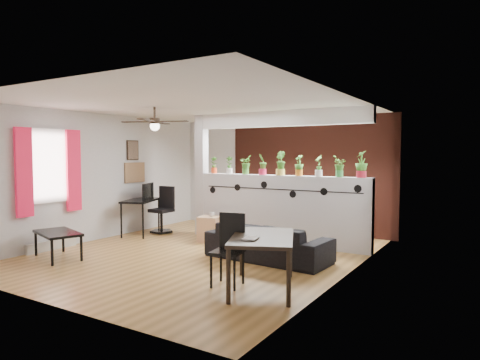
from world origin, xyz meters
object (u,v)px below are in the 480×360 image
at_px(potted_plant_5, 299,165).
at_px(folding_chair, 230,243).
at_px(potted_plant_1, 229,164).
at_px(potted_plant_7, 340,166).
at_px(dining_table, 262,242).
at_px(ceiling_fan, 155,123).
at_px(office_chair, 163,213).
at_px(potted_plant_2, 246,164).
at_px(potted_plant_6, 319,165).
at_px(computer_desk, 141,203).
at_px(potted_plant_0, 214,164).
at_px(sofa, 268,243).
at_px(coffee_table, 58,235).
at_px(potted_plant_3, 263,164).
at_px(potted_plant_8, 361,163).
at_px(cup, 212,214).
at_px(potted_plant_4, 280,162).
at_px(cube_shelf, 210,229).

distance_m(potted_plant_5, folding_chair, 2.90).
xyz_separation_m(potted_plant_1, folding_chair, (1.77, -2.72, -0.98)).
xyz_separation_m(potted_plant_7, dining_table, (-0.12, -2.68, -0.93)).
xyz_separation_m(ceiling_fan, office_chair, (-1.16, 1.49, -1.87)).
distance_m(potted_plant_2, potted_plant_5, 1.19).
relative_size(office_chair, folding_chair, 1.05).
bearing_deg(potted_plant_2, potted_plant_6, 0.00).
distance_m(computer_desk, dining_table, 4.57).
relative_size(potted_plant_2, computer_desk, 0.33).
bearing_deg(computer_desk, potted_plant_5, 11.61).
bearing_deg(potted_plant_0, sofa, -32.68).
bearing_deg(sofa, potted_plant_7, -117.74).
bearing_deg(coffee_table, sofa, 29.86).
xyz_separation_m(potted_plant_2, coffee_table, (-1.89, -3.04, -1.15)).
relative_size(potted_plant_3, potted_plant_8, 0.89).
distance_m(potted_plant_2, coffee_table, 3.76).
xyz_separation_m(potted_plant_8, folding_chair, (-1.00, -2.72, -1.03)).
bearing_deg(potted_plant_1, dining_table, -50.04).
height_order(potted_plant_6, dining_table, potted_plant_6).
distance_m(potted_plant_5, office_chair, 3.36).
xyz_separation_m(potted_plant_6, potted_plant_7, (0.39, 0.00, -0.00)).
relative_size(potted_plant_5, coffee_table, 0.36).
height_order(potted_plant_2, potted_plant_3, potted_plant_3).
distance_m(potted_plant_5, cup, 2.01).
xyz_separation_m(sofa, coffee_table, (-3.08, -1.77, 0.11)).
bearing_deg(potted_plant_7, potted_plant_8, 0.00).
xyz_separation_m(potted_plant_8, sofa, (-1.18, -1.27, -1.31)).
bearing_deg(folding_chair, ceiling_fan, 157.11).
bearing_deg(coffee_table, ceiling_fan, 48.93).
relative_size(potted_plant_3, potted_plant_7, 1.08).
relative_size(ceiling_fan, coffee_table, 1.09).
relative_size(potted_plant_2, potted_plant_5, 0.99).
bearing_deg(folding_chair, potted_plant_6, 85.68).
xyz_separation_m(sofa, office_chair, (-3.16, 0.96, 0.16)).
bearing_deg(dining_table, potted_plant_4, 111.63).
height_order(potted_plant_6, folding_chair, potted_plant_6).
height_order(potted_plant_0, potted_plant_7, potted_plant_7).
xyz_separation_m(potted_plant_7, computer_desk, (-4.24, -0.71, -0.86)).
xyz_separation_m(potted_plant_0, coffee_table, (-1.10, -3.04, -1.14)).
height_order(computer_desk, coffee_table, computer_desk).
bearing_deg(folding_chair, computer_desk, 151.00).
distance_m(sofa, office_chair, 3.30).
height_order(potted_plant_3, computer_desk, potted_plant_3).
distance_m(ceiling_fan, potted_plant_1, 2.00).
bearing_deg(potted_plant_3, coffee_table, -126.93).
xyz_separation_m(potted_plant_7, folding_chair, (-0.60, -2.72, -0.99)).
bearing_deg(potted_plant_5, potted_plant_6, -0.00).
relative_size(potted_plant_3, coffee_table, 0.38).
height_order(potted_plant_5, cube_shelf, potted_plant_5).
bearing_deg(dining_table, office_chair, 148.14).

